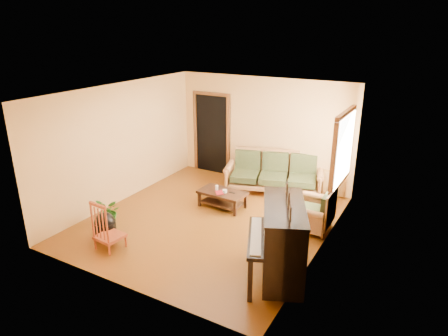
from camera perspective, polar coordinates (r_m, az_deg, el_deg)
The scene contains 16 objects.
floor at distance 8.18m, azimuth -1.98°, elevation -7.44°, with size 5.00×5.00×0.00m, color #5A2E0B.
doorway at distance 10.50m, azimuth -1.77°, elevation 4.81°, with size 1.08×0.16×2.05m, color black.
window at distance 7.98m, azimuth 16.65°, elevation 2.64°, with size 0.12×1.36×1.46m, color white.
sofa at distance 9.40m, azimuth 7.11°, elevation -0.69°, with size 2.21×0.93×0.95m, color #966037.
coffee_table at distance 8.64m, azimuth -0.24°, elevation -4.49°, with size 1.01×0.55×0.37m, color black.
armchair at distance 7.87m, azimuth 12.55°, elevation -5.62°, with size 0.81×0.85×0.85m, color #966037.
piano at distance 6.22m, azimuth 8.38°, elevation -10.54°, with size 0.83×1.41×1.25m, color black.
footstool at distance 7.76m, azimuth -16.61°, elevation -8.34°, with size 0.40×0.40×0.38m, color black.
red_chair at distance 7.30m, azimuth -16.15°, elevation -7.77°, with size 0.43×0.47×0.92m, color maroon.
leaning_frame at distance 9.47m, azimuth 15.45°, elevation -2.09°, with size 0.49×0.11×0.65m, color #B17F3B.
ceramic_crock at distance 9.41m, azimuth 15.24°, elevation -3.44°, with size 0.22×0.22×0.28m, color #2F478D.
potted_plant at distance 8.15m, azimuth -16.16°, elevation -6.04°, with size 0.53×0.46×0.59m, color #1F5A19.
book at distance 8.47m, azimuth -1.16°, elevation -3.60°, with size 0.16×0.21×0.02m, color maroon.
candle at distance 8.63m, azimuth -1.03°, elevation -2.82°, with size 0.06×0.06×0.11m, color white.
glass_jar at distance 8.50m, azimuth 0.11°, elevation -3.33°, with size 0.10×0.10×0.06m, color white.
remote at distance 8.49m, azimuth 1.18°, elevation -3.55°, with size 0.13×0.04×0.01m, color black.
Camera 1 is at (3.81, -6.19, 3.75)m, focal length 32.00 mm.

